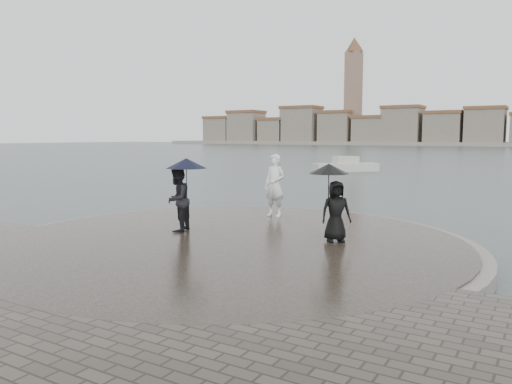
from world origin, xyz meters
The scene contains 7 objects.
ground centered at (0.00, 0.00, 0.00)m, with size 400.00×400.00×0.00m, color #2B3835.
kerb_ring centered at (0.00, 3.50, 0.16)m, with size 12.50×12.50×0.32m, color gray.
quay_tip centered at (0.00, 3.50, 0.18)m, with size 11.90×11.90×0.36m, color #2D261E.
statue centered at (-0.78, 7.28, 1.39)m, with size 0.75×0.49×2.06m, color white.
visitor_left centered at (-1.73, 3.59, 1.52)m, with size 1.27×1.18×2.04m.
visitor_right centered at (2.38, 4.62, 1.47)m, with size 1.21×1.04×1.95m.
far_skyline centered at (-6.29, 160.71, 5.61)m, with size 260.00×20.00×37.00m.
Camera 1 is at (7.12, -7.01, 2.99)m, focal length 35.00 mm.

